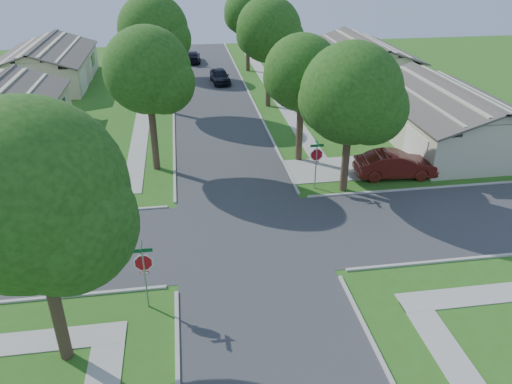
{
  "coord_description": "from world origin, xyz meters",
  "views": [
    {
      "loc": [
        -2.77,
        -21.1,
        13.47
      ],
      "look_at": [
        0.69,
        1.63,
        1.6
      ],
      "focal_mm": 35.0,
      "sensor_mm": 36.0,
      "label": 1
    }
  ],
  "objects_px": {
    "tree_e_near": "(303,76)",
    "car_driveway": "(395,165)",
    "tree_e_mid": "(269,33)",
    "car_curb_west": "(193,57)",
    "tree_w_near": "(149,74)",
    "tree_ne_corner": "(352,98)",
    "stop_sign_sw": "(144,265)",
    "car_curb_east": "(220,76)",
    "house_nw_far": "(48,68)",
    "stop_sign_ne": "(316,157)",
    "tree_w_mid": "(154,33)",
    "tree_w_far": "(159,21)",
    "tree_sw_corner": "(34,203)",
    "house_ne_near": "(445,120)",
    "tree_e_far": "(248,14)",
    "house_ne_far": "(361,64)"
  },
  "relations": [
    {
      "from": "tree_e_mid",
      "to": "car_curb_west",
      "type": "distance_m",
      "value": 19.97
    },
    {
      "from": "tree_e_far",
      "to": "tree_w_far",
      "type": "height_order",
      "value": "tree_e_far"
    },
    {
      "from": "stop_sign_sw",
      "to": "car_curb_west",
      "type": "distance_m",
      "value": 44.08
    },
    {
      "from": "stop_sign_sw",
      "to": "tree_e_near",
      "type": "distance_m",
      "value": 17.04
    },
    {
      "from": "tree_w_far",
      "to": "tree_w_mid",
      "type": "bearing_deg",
      "value": -89.95
    },
    {
      "from": "tree_e_far",
      "to": "tree_w_far",
      "type": "relative_size",
      "value": 1.09
    },
    {
      "from": "tree_e_far",
      "to": "tree_w_mid",
      "type": "relative_size",
      "value": 0.91
    },
    {
      "from": "tree_w_near",
      "to": "house_nw_far",
      "type": "xyz_separation_m",
      "value": [
        -11.35,
        22.99,
        -4.6
      ]
    },
    {
      "from": "stop_sign_sw",
      "to": "tree_w_mid",
      "type": "bearing_deg",
      "value": 89.87
    },
    {
      "from": "tree_sw_corner",
      "to": "car_driveway",
      "type": "bearing_deg",
      "value": 35.6
    },
    {
      "from": "stop_sign_sw",
      "to": "tree_w_near",
      "type": "height_order",
      "value": "tree_w_near"
    },
    {
      "from": "tree_e_far",
      "to": "tree_ne_corner",
      "type": "bearing_deg",
      "value": -86.91
    },
    {
      "from": "car_curb_east",
      "to": "tree_e_mid",
      "type": "bearing_deg",
      "value": -72.25
    },
    {
      "from": "stop_sign_ne",
      "to": "tree_w_near",
      "type": "height_order",
      "value": "tree_w_near"
    },
    {
      "from": "tree_ne_corner",
      "to": "car_curb_east",
      "type": "distance_m",
      "value": 26.09
    },
    {
      "from": "tree_sw_corner",
      "to": "car_driveway",
      "type": "height_order",
      "value": "tree_sw_corner"
    },
    {
      "from": "tree_e_mid",
      "to": "tree_w_far",
      "type": "xyz_separation_m",
      "value": [
        -9.41,
        13.0,
        -0.75
      ]
    },
    {
      "from": "stop_sign_sw",
      "to": "house_nw_far",
      "type": "xyz_separation_m",
      "value": [
        -11.29,
        36.7,
        -0.51
      ]
    },
    {
      "from": "tree_e_near",
      "to": "car_driveway",
      "type": "bearing_deg",
      "value": -33.67
    },
    {
      "from": "stop_sign_ne",
      "to": "tree_e_near",
      "type": "bearing_deg",
      "value": 89.32
    },
    {
      "from": "tree_w_far",
      "to": "tree_ne_corner",
      "type": "distance_m",
      "value": 31.77
    },
    {
      "from": "stop_sign_sw",
      "to": "house_ne_near",
      "type": "xyz_separation_m",
      "value": [
        20.69,
        15.7,
        -0.51
      ]
    },
    {
      "from": "tree_w_near",
      "to": "tree_ne_corner",
      "type": "distance_m",
      "value": 12.02
    },
    {
      "from": "stop_sign_sw",
      "to": "stop_sign_ne",
      "type": "xyz_separation_m",
      "value": [
        9.4,
        9.4,
        0.0
      ]
    },
    {
      "from": "tree_w_mid",
      "to": "house_ne_near",
      "type": "relative_size",
      "value": 0.7
    },
    {
      "from": "stop_sign_sw",
      "to": "tree_sw_corner",
      "type": "relative_size",
      "value": 0.31
    },
    {
      "from": "tree_e_far",
      "to": "house_nw_far",
      "type": "distance_m",
      "value": 21.31
    },
    {
      "from": "stop_sign_ne",
      "to": "house_ne_near",
      "type": "height_order",
      "value": "house_ne_near"
    },
    {
      "from": "car_curb_east",
      "to": "tree_w_near",
      "type": "bearing_deg",
      "value": -111.49
    },
    {
      "from": "tree_e_near",
      "to": "tree_w_mid",
      "type": "bearing_deg",
      "value": 128.05
    },
    {
      "from": "stop_sign_sw",
      "to": "tree_sw_corner",
      "type": "xyz_separation_m",
      "value": [
        -2.74,
        -2.29,
        4.23
      ]
    },
    {
      "from": "house_ne_far",
      "to": "tree_w_near",
      "type": "bearing_deg",
      "value": -135.91
    },
    {
      "from": "house_ne_far",
      "to": "house_nw_far",
      "type": "bearing_deg",
      "value": 174.64
    },
    {
      "from": "tree_w_mid",
      "to": "house_nw_far",
      "type": "height_order",
      "value": "tree_w_mid"
    },
    {
      "from": "house_ne_near",
      "to": "house_ne_far",
      "type": "distance_m",
      "value": 18.0
    },
    {
      "from": "car_curb_west",
      "to": "stop_sign_ne",
      "type": "bearing_deg",
      "value": 101.27
    },
    {
      "from": "tree_ne_corner",
      "to": "car_driveway",
      "type": "height_order",
      "value": "tree_ne_corner"
    },
    {
      "from": "tree_w_near",
      "to": "tree_w_mid",
      "type": "height_order",
      "value": "tree_w_mid"
    },
    {
      "from": "tree_e_near",
      "to": "tree_ne_corner",
      "type": "height_order",
      "value": "tree_ne_corner"
    },
    {
      "from": "tree_e_far",
      "to": "tree_e_mid",
      "type": "bearing_deg",
      "value": -89.98
    },
    {
      "from": "stop_sign_sw",
      "to": "tree_w_near",
      "type": "relative_size",
      "value": 0.33
    },
    {
      "from": "tree_e_near",
      "to": "tree_sw_corner",
      "type": "xyz_separation_m",
      "value": [
        -12.19,
        -16.0,
        0.62
      ]
    },
    {
      "from": "tree_e_mid",
      "to": "tree_w_mid",
      "type": "bearing_deg",
      "value": 180.0
    },
    {
      "from": "stop_sign_sw",
      "to": "house_nw_far",
      "type": "distance_m",
      "value": 38.4
    },
    {
      "from": "tree_e_mid",
      "to": "tree_w_mid",
      "type": "relative_size",
      "value": 0.96
    },
    {
      "from": "tree_w_far",
      "to": "car_curb_east",
      "type": "height_order",
      "value": "tree_w_far"
    },
    {
      "from": "tree_e_mid",
      "to": "tree_w_far",
      "type": "bearing_deg",
      "value": 125.9
    },
    {
      "from": "car_curb_east",
      "to": "tree_e_far",
      "type": "bearing_deg",
      "value": 47.44
    },
    {
      "from": "house_ne_near",
      "to": "house_ne_far",
      "type": "relative_size",
      "value": 1.0
    },
    {
      "from": "tree_w_far",
      "to": "tree_sw_corner",
      "type": "xyz_separation_m",
      "value": [
        -2.78,
        -41.0,
        0.76
      ]
    }
  ]
}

